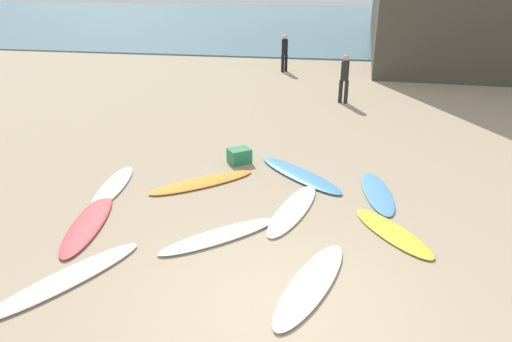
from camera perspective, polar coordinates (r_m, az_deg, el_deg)
The scene contains 15 objects.
ground_plane at distance 6.74m, azimuth 2.16°, elevation -16.60°, with size 120.00×120.00×0.00m, color tan.
ocean_water at distance 45.06m, azimuth 9.38°, elevation 17.86°, with size 120.00×40.00×0.08m, color slate.
surfboard_0 at distance 10.49m, azimuth -17.29°, elevation -1.79°, with size 0.50×2.15×0.07m, color silver.
surfboard_1 at distance 10.60m, azimuth 5.48°, elevation -0.45°, with size 0.60×2.59×0.08m, color #4B98DE.
surfboard_2 at distance 7.14m, azimuth 6.84°, elevation -13.69°, with size 0.57×2.34×0.08m, color white.
surfboard_3 at distance 7.76m, azimuth -22.43°, elevation -12.23°, with size 0.53×2.56×0.07m, color #F4E2CB.
surfboard_4 at distance 10.27m, azimuth -6.69°, elevation -1.39°, with size 0.57×2.47×0.07m, color orange.
surfboard_5 at distance 8.24m, azimuth -4.53°, elevation -8.03°, with size 0.49×2.32×0.08m, color white.
surfboard_6 at distance 9.13m, azimuth -20.12°, elevation -6.13°, with size 0.57×2.36×0.08m, color #DF494D.
surfboard_7 at distance 8.68m, azimuth 16.57°, elevation -7.31°, with size 0.57×1.94×0.07m, color yellow.
surfboard_8 at distance 9.10m, azimuth 4.63°, elevation -4.77°, with size 0.54×2.35×0.07m, color white.
surfboard_9 at distance 10.06m, azimuth 14.83°, elevation -2.62°, with size 0.56×2.10×0.07m, color #5194D8.
beachgoer_near at distance 21.84m, azimuth 3.58°, elevation 14.63°, with size 0.40×0.40×1.70m.
beachgoer_mid at distance 16.69m, azimuth 10.93°, elevation 11.44°, with size 0.34×0.34×1.69m.
beach_cooler at distance 11.27m, azimuth -2.08°, elevation 1.90°, with size 0.51×0.41×0.36m, color #287F51.
Camera 1 is at (0.63, -5.11, 4.35)m, focal length 32.22 mm.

